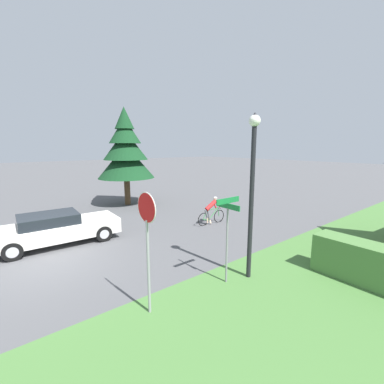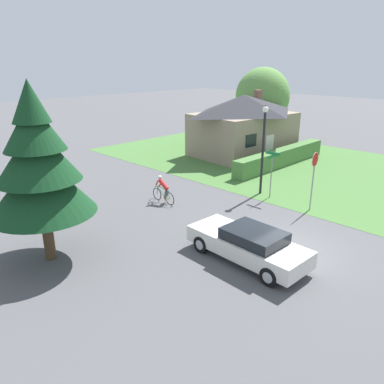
{
  "view_description": "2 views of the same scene",
  "coord_description": "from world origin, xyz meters",
  "px_view_note": "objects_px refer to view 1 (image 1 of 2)",
  "views": [
    {
      "loc": [
        9.64,
        -1.25,
        4.06
      ],
      "look_at": [
        0.19,
        6.22,
        1.91
      ],
      "focal_mm": 24.0,
      "sensor_mm": 36.0,
      "label": 1
    },
    {
      "loc": [
        -12.46,
        -6.72,
        7.2
      ],
      "look_at": [
        -1.51,
        4.07,
        1.83
      ],
      "focal_mm": 35.0,
      "sensor_mm": 36.0,
      "label": 2
    }
  ],
  "objects_px": {
    "cyclist": "(211,211)",
    "stop_sign": "(147,229)",
    "street_name_sign": "(227,225)",
    "conifer_tall_near": "(126,151)",
    "sedan_left_lane": "(56,229)",
    "street_lamp": "(252,178)"
  },
  "relations": [
    {
      "from": "cyclist",
      "to": "street_name_sign",
      "type": "height_order",
      "value": "street_name_sign"
    },
    {
      "from": "stop_sign",
      "to": "cyclist",
      "type": "bearing_deg",
      "value": -58.56
    },
    {
      "from": "sedan_left_lane",
      "to": "stop_sign",
      "type": "height_order",
      "value": "stop_sign"
    },
    {
      "from": "cyclist",
      "to": "conifer_tall_near",
      "type": "xyz_separation_m",
      "value": [
        -7.11,
        -1.49,
        3.04
      ]
    },
    {
      "from": "sedan_left_lane",
      "to": "conifer_tall_near",
      "type": "distance_m",
      "value": 8.2
    },
    {
      "from": "cyclist",
      "to": "street_lamp",
      "type": "distance_m",
      "value": 6.17
    },
    {
      "from": "sedan_left_lane",
      "to": "stop_sign",
      "type": "xyz_separation_m",
      "value": [
        6.41,
        0.82,
        1.47
      ]
    },
    {
      "from": "sedan_left_lane",
      "to": "conifer_tall_near",
      "type": "height_order",
      "value": "conifer_tall_near"
    },
    {
      "from": "sedan_left_lane",
      "to": "cyclist",
      "type": "distance_m",
      "value": 7.28
    },
    {
      "from": "street_name_sign",
      "to": "cyclist",
      "type": "bearing_deg",
      "value": 141.82
    },
    {
      "from": "cyclist",
      "to": "street_name_sign",
      "type": "distance_m",
      "value": 6.05
    },
    {
      "from": "sedan_left_lane",
      "to": "conifer_tall_near",
      "type": "relative_size",
      "value": 0.73
    },
    {
      "from": "conifer_tall_near",
      "to": "sedan_left_lane",
      "type": "bearing_deg",
      "value": -46.77
    },
    {
      "from": "sedan_left_lane",
      "to": "street_name_sign",
      "type": "height_order",
      "value": "street_name_sign"
    },
    {
      "from": "conifer_tall_near",
      "to": "street_name_sign",
      "type": "bearing_deg",
      "value": -10.54
    },
    {
      "from": "cyclist",
      "to": "stop_sign",
      "type": "bearing_deg",
      "value": -141.74
    },
    {
      "from": "cyclist",
      "to": "street_lamp",
      "type": "xyz_separation_m",
      "value": [
        4.89,
        -2.89,
        2.42
      ]
    },
    {
      "from": "street_lamp",
      "to": "conifer_tall_near",
      "type": "distance_m",
      "value": 12.09
    },
    {
      "from": "conifer_tall_near",
      "to": "street_lamp",
      "type": "bearing_deg",
      "value": -6.69
    },
    {
      "from": "cyclist",
      "to": "street_lamp",
      "type": "bearing_deg",
      "value": -118.4
    },
    {
      "from": "street_name_sign",
      "to": "conifer_tall_near",
      "type": "relative_size",
      "value": 0.39
    },
    {
      "from": "stop_sign",
      "to": "street_name_sign",
      "type": "height_order",
      "value": "stop_sign"
    }
  ]
}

